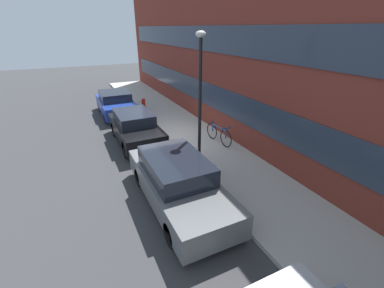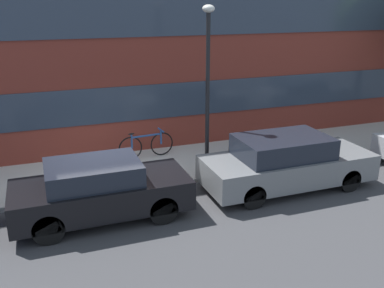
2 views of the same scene
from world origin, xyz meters
name	(u,v)px [view 1 (image 1 of 2)]	position (x,y,z in m)	size (l,w,h in m)	color
ground_plane	(162,141)	(0.00, 0.00, 0.00)	(56.00, 56.00, 0.00)	#38383A
sidewalk_strip	(190,135)	(0.00, 1.41, 0.06)	(28.00, 2.81, 0.13)	#B2AFA8
rowhouse_facade	(227,48)	(0.00, 3.26, 3.87)	(28.00, 1.02, 7.72)	maroon
parked_car_blue	(116,103)	(-4.90, -1.05, 0.66)	(3.87, 1.80, 1.33)	#1E3899
parked_car_black	(135,128)	(-0.41, -1.05, 0.70)	(3.93, 1.65, 1.37)	black
parked_car_grey	(178,182)	(4.42, -1.05, 0.71)	(4.51, 1.74, 1.43)	slate
fire_hydrant	(144,104)	(-4.52, 0.49, 0.51)	(0.55, 0.31, 0.76)	red
bicycle	(219,134)	(1.47, 2.10, 0.55)	(1.75, 0.44, 0.84)	black
lamp_post	(200,88)	(2.80, 0.47, 2.92)	(0.32, 0.32, 4.51)	black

